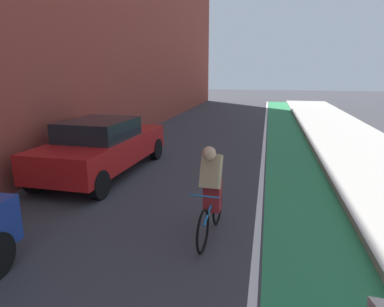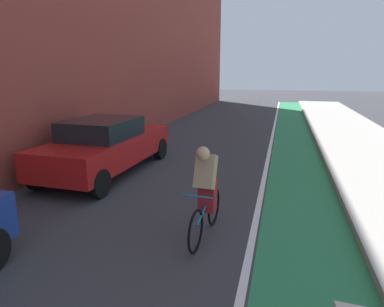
{
  "view_description": "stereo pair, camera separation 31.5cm",
  "coord_description": "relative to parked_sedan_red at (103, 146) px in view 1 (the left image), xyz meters",
  "views": [
    {
      "loc": [
        1.87,
        3.21,
        2.77
      ],
      "look_at": [
        0.24,
        10.43,
        0.95
      ],
      "focal_mm": 31.27,
      "sensor_mm": 36.0,
      "label": 1
    },
    {
      "loc": [
        2.18,
        3.29,
        2.77
      ],
      "look_at": [
        0.24,
        10.43,
        0.95
      ],
      "focal_mm": 31.27,
      "sensor_mm": 36.0,
      "label": 2
    }
  ],
  "objects": [
    {
      "name": "bike_lane_paint",
      "position": [
        5.18,
        5.35,
        -0.79
      ],
      "size": [
        1.6,
        37.47,
        0.0
      ],
      "primitive_type": "cube",
      "color": "#2D8451",
      "rests_on": "ground"
    },
    {
      "name": "parked_sedan_red",
      "position": [
        0.0,
        0.0,
        0.0
      ],
      "size": [
        1.98,
        4.77,
        1.53
      ],
      "color": "red",
      "rests_on": "ground"
    },
    {
      "name": "lane_divider_stripe",
      "position": [
        4.28,
        5.35,
        -0.79
      ],
      "size": [
        0.12,
        37.47,
        0.0
      ],
      "primitive_type": "cube",
      "color": "white",
      "rests_on": "ground"
    },
    {
      "name": "sidewalk_right",
      "position": [
        7.67,
        5.35,
        -0.72
      ],
      "size": [
        3.37,
        37.47,
        0.14
      ],
      "primitive_type": "cube",
      "color": "#A8A59E",
      "rests_on": "ground"
    },
    {
      "name": "cyclist_mid",
      "position": [
        3.49,
        -2.94,
        0.07
      ],
      "size": [
        0.48,
        1.75,
        1.63
      ],
      "color": "black",
      "rests_on": "ground"
    },
    {
      "name": "ground_plane",
      "position": [
        2.47,
        3.35,
        -0.79
      ],
      "size": [
        82.43,
        82.43,
        0.0
      ],
      "primitive_type": "plane",
      "color": "#38383D"
    }
  ]
}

